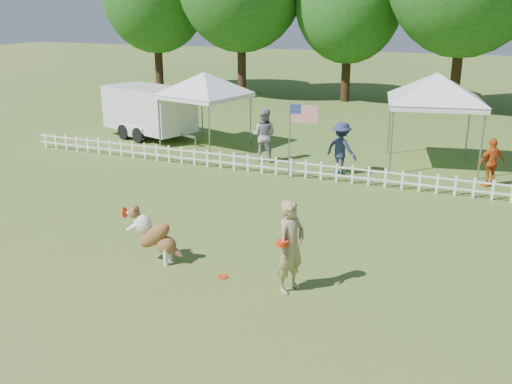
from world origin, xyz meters
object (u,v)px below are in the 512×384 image
spectator_a (264,135)px  cargo_trailer (149,112)px  flag_pole (289,141)px  spectator_c (491,163)px  dog (155,235)px  frisbee_on_turf (223,277)px  handler (291,247)px  spectator_b (341,149)px  canopy_tent_right (433,121)px  canopy_tent_left (205,111)px

spectator_a → cargo_trailer: bearing=-22.2°
flag_pole → spectator_c: (5.89, 1.52, -0.46)m
dog → cargo_trailer: bearing=114.3°
frisbee_on_turf → flag_pole: flag_pole is taller
handler → frisbee_on_turf: (-1.43, -0.02, -0.90)m
dog → spectator_a: 8.71m
spectator_a → spectator_c: bearing=173.3°
cargo_trailer → spectator_a: bearing=2.0°
spectator_b → spectator_c: (4.49, 0.49, -0.11)m
spectator_a → canopy_tent_right: bearing=-169.4°
handler → spectator_b: handler is taller
cargo_trailer → canopy_tent_right: bearing=17.9°
flag_pole → canopy_tent_left: bearing=140.5°
frisbee_on_turf → spectator_a: bearing=107.0°
canopy_tent_left → spectator_a: size_ratio=1.52×
frisbee_on_turf → canopy_tent_left: canopy_tent_left is taller
canopy_tent_left → spectator_a: bearing=-8.5°
handler → spectator_c: size_ratio=1.23×
canopy_tent_left → canopy_tent_right: (8.34, 0.49, 0.14)m
frisbee_on_turf → spectator_b: size_ratio=0.12×
canopy_tent_right → flag_pole: size_ratio=1.28×
canopy_tent_left → cargo_trailer: 2.98m
cargo_trailer → frisbee_on_turf: bearing=-32.6°
canopy_tent_right → spectator_c: size_ratio=2.07×
dog → cargo_trailer: cargo_trailer is taller
frisbee_on_turf → flag_pole: 7.31m
cargo_trailer → dog: bearing=-38.1°
cargo_trailer → spectator_c: size_ratio=3.24×
cargo_trailer → spectator_a: cargo_trailer is taller
spectator_a → spectator_c: 7.42m
dog → canopy_tent_right: canopy_tent_right is taller
frisbee_on_turf → spectator_b: (0.25, 8.14, 0.84)m
spectator_c → spectator_a: bearing=-39.0°
canopy_tent_left → spectator_b: canopy_tent_left is taller
frisbee_on_turf → spectator_a: spectator_a is taller
spectator_b → spectator_c: bearing=-153.8°
frisbee_on_turf → spectator_a: (-2.68, 8.74, 0.91)m
handler → frisbee_on_turf: 1.69m
dog → spectator_a: (-1.06, 8.64, 0.31)m
handler → canopy_tent_right: canopy_tent_right is taller
frisbee_on_turf → spectator_b: 8.19m
dog → spectator_b: 8.26m
spectator_c → canopy_tent_left: bearing=-45.0°
spectator_a → spectator_b: (2.93, -0.60, -0.07)m
frisbee_on_turf → dog: bearing=176.4°
dog → canopy_tent_left: canopy_tent_left is taller
dog → spectator_c: size_ratio=0.83×
flag_pole → spectator_a: size_ratio=1.30×
canopy_tent_right → flag_pole: 5.10m
flag_pole → spectator_b: bearing=28.6°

